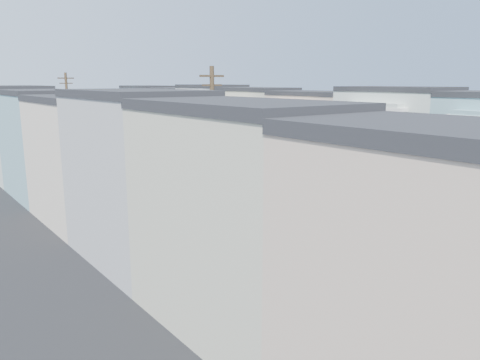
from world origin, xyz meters
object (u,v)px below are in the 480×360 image
(utility_pole_far, at_px, (69,123))
(parked_right_b, at_px, (388,212))
(parked_left_c, at_px, (237,224))
(parked_right_a, at_px, (461,230))
(utility_pole_near, at_px, (213,154))
(tree_c, at_px, (170,155))
(fedex_truck, at_px, (227,171))
(tree_far_r, at_px, (177,130))
(parked_left_d, at_px, (146,188))
(parked_left_b, at_px, (333,264))
(tree_b, at_px, (278,172))
(tree_d, at_px, (113,127))
(parked_right_d, at_px, (172,157))
(tree_e, at_px, (53,121))
(parked_right_c, at_px, (211,166))
(lead_sedan, at_px, (193,170))

(utility_pole_far, relative_size, parked_right_b, 2.16)
(parked_left_c, height_order, parked_right_a, parked_left_c)
(utility_pole_near, relative_size, utility_pole_far, 1.00)
(tree_c, relative_size, fedex_truck, 1.02)
(utility_pole_far, bearing_deg, tree_far_r, 5.84)
(parked_left_d, bearing_deg, fedex_truck, -20.75)
(parked_left_b, height_order, parked_right_a, parked_right_a)
(tree_far_r, bearing_deg, tree_b, -111.80)
(tree_b, distance_m, tree_far_r, 35.56)
(tree_d, xyz_separation_m, parked_right_d, (11.20, 10.56, -5.03))
(parked_right_d, bearing_deg, utility_pole_far, 179.63)
(utility_pole_near, height_order, fedex_truck, utility_pole_near)
(tree_b, bearing_deg, utility_pole_far, 90.00)
(tree_b, distance_m, utility_pole_far, 31.64)
(fedex_truck, bearing_deg, utility_pole_far, 121.93)
(tree_e, height_order, parked_left_d, tree_e)
(tree_far_r, xyz_separation_m, parked_right_d, (-1.99, -2.14, -2.93))
(tree_d, relative_size, parked_left_d, 1.54)
(tree_e, xyz_separation_m, fedex_truck, (7.84, -22.03, -3.19))
(tree_far_r, xyz_separation_m, parked_right_c, (-1.99, -10.34, -2.82))
(tree_b, bearing_deg, parked_left_c, 74.96)
(utility_pole_far, distance_m, parked_right_a, 37.33)
(utility_pole_far, distance_m, parked_left_b, 34.50)
(tree_e, bearing_deg, parked_left_d, -85.89)
(parked_left_b, xyz_separation_m, parked_right_d, (9.80, 33.39, -0.05))
(fedex_truck, relative_size, parked_right_c, 1.38)
(parked_right_c, xyz_separation_m, parked_right_d, (0.00, 8.20, -0.11))
(lead_sedan, distance_m, parked_right_d, 9.20)
(parked_right_c, height_order, parked_right_d, parked_right_c)
(tree_d, height_order, parked_left_d, tree_d)
(fedex_truck, xyz_separation_m, parked_right_b, (3.37, -13.75, -1.10))
(parked_left_c, height_order, parked_right_c, parked_left_c)
(tree_d, bearing_deg, tree_c, -90.00)
(lead_sedan, bearing_deg, parked_right_c, 9.18)
(utility_pole_far, bearing_deg, tree_e, 90.02)
(utility_pole_near, relative_size, parked_right_a, 1.92)
(lead_sedan, bearing_deg, tree_b, -116.25)
(tree_far_r, bearing_deg, parked_left_d, -127.49)
(tree_far_r, xyz_separation_m, fedex_truck, (-5.36, -17.90, -1.75))
(tree_b, height_order, utility_pole_near, utility_pole_near)
(parked_left_d, distance_m, parked_right_b, 19.00)
(tree_b, distance_m, fedex_truck, 17.30)
(utility_pole_far, distance_m, parked_right_c, 15.03)
(tree_far_r, height_order, utility_pole_far, utility_pole_far)
(tree_far_r, height_order, parked_left_d, tree_far_r)
(parked_right_b, bearing_deg, parked_right_c, 84.99)
(parked_left_d, xyz_separation_m, parked_right_b, (9.80, -16.28, -0.03))
(tree_c, bearing_deg, parked_left_d, 78.49)
(tree_e, relative_size, utility_pole_near, 0.74)
(tree_e, distance_m, parked_right_d, 13.56)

